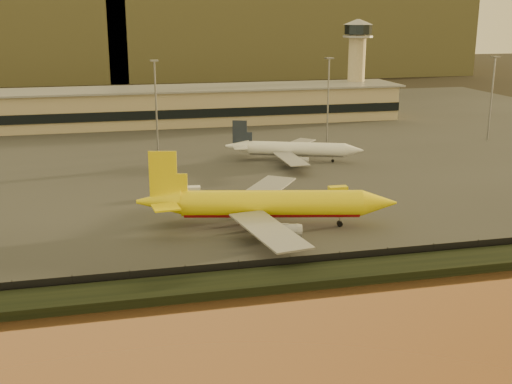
{
  "coord_description": "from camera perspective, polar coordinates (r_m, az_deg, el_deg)",
  "views": [
    {
      "loc": [
        -24.03,
        -100.43,
        38.35
      ],
      "look_at": [
        2.6,
        12.0,
        5.79
      ],
      "focal_mm": 45.0,
      "sensor_mm": 36.0,
      "label": 1
    }
  ],
  "objects": [
    {
      "name": "dhl_cargo_jet",
      "position": [
        116.91,
        0.99,
        -1.12
      ],
      "size": [
        47.33,
        45.55,
        14.23
      ],
      "rotation": [
        0.0,
        0.0,
        -0.22
      ],
      "color": "yellow",
      "rests_on": "tarmac"
    },
    {
      "name": "embankment",
      "position": [
        94.63,
        2.54,
        -7.72
      ],
      "size": [
        320.0,
        7.0,
        1.4
      ],
      "primitive_type": "cube",
      "color": "black",
      "rests_on": "ground"
    },
    {
      "name": "distant_hills",
      "position": [
        440.49,
        -13.33,
        14.43
      ],
      "size": [
        470.0,
        160.0,
        70.0
      ],
      "color": "brown",
      "rests_on": "ground"
    },
    {
      "name": "control_tower",
      "position": [
        250.36,
        8.95,
        11.73
      ],
      "size": [
        11.2,
        11.2,
        35.5
      ],
      "color": "tan",
      "rests_on": "tarmac"
    },
    {
      "name": "ground",
      "position": [
        110.15,
        0.12,
        -4.63
      ],
      "size": [
        900.0,
        900.0,
        0.0
      ],
      "primitive_type": "plane",
      "color": "black",
      "rests_on": "ground"
    },
    {
      "name": "white_narrowbody_jet",
      "position": [
        169.74,
        3.38,
        3.81
      ],
      "size": [
        35.35,
        33.45,
        10.52
      ],
      "rotation": [
        0.0,
        0.0,
        -0.36
      ],
      "color": "white",
      "rests_on": "tarmac"
    },
    {
      "name": "apron_light_masts",
      "position": [
        181.14,
        -0.79,
        8.56
      ],
      "size": [
        152.2,
        12.2,
        25.4
      ],
      "color": "slate",
      "rests_on": "tarmac"
    },
    {
      "name": "terminal_building",
      "position": [
        228.44,
        -10.9,
        7.38
      ],
      "size": [
        202.0,
        25.0,
        12.6
      ],
      "color": "tan",
      "rests_on": "tarmac"
    },
    {
      "name": "gse_vehicle_yellow",
      "position": [
        139.59,
        7.29,
        0.14
      ],
      "size": [
        4.15,
        1.99,
        1.84
      ],
      "primitive_type": "cube",
      "rotation": [
        0.0,
        0.0,
        -0.04
      ],
      "color": "yellow",
      "rests_on": "tarmac"
    },
    {
      "name": "perimeter_fence",
      "position": [
        97.95,
        1.9,
        -6.5
      ],
      "size": [
        300.0,
        0.05,
        2.2
      ],
      "primitive_type": "cube",
      "color": "black",
      "rests_on": "tarmac"
    },
    {
      "name": "tarmac",
      "position": [
        200.58,
        -6.22,
        4.65
      ],
      "size": [
        320.0,
        220.0,
        0.2
      ],
      "primitive_type": "cube",
      "color": "#2D2D2D",
      "rests_on": "ground"
    },
    {
      "name": "gse_vehicle_white",
      "position": [
        138.49,
        -5.87,
        0.09
      ],
      "size": [
        4.54,
        2.38,
        1.97
      ],
      "primitive_type": "cube",
      "rotation": [
        0.0,
        0.0,
        -0.1
      ],
      "color": "white",
      "rests_on": "tarmac"
    }
  ]
}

